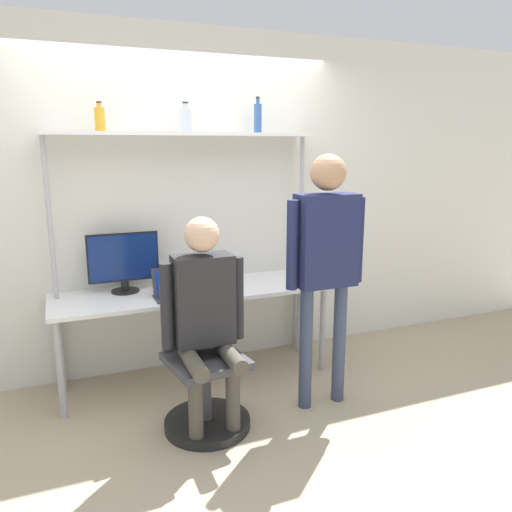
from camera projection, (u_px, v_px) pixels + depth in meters
The scene contains 13 objects.
ground_plane at pixel (209, 395), 3.69m from camera, with size 12.00×12.00×0.00m, color tan.
wall_back at pixel (181, 203), 4.00m from camera, with size 8.00×0.06×2.70m.
desk at pixel (195, 298), 3.84m from camera, with size 2.11×0.62×0.72m.
shelf_unit at pixel (186, 166), 3.76m from camera, with size 2.01×0.30×1.90m.
monitor at pixel (124, 261), 3.72m from camera, with size 0.52×0.21×0.45m.
laptop at pixel (177, 289), 3.64m from camera, with size 0.35×0.22×0.21m.
cell_phone at pixel (220, 293), 3.71m from camera, with size 0.07×0.15×0.01m.
office_chair at pixel (204, 383), 3.24m from camera, with size 0.56×0.56×0.94m.
person_seated at pixel (205, 308), 3.09m from camera, with size 0.53×0.47×1.39m.
person_standing at pixel (326, 249), 3.34m from camera, with size 0.58×0.24×1.75m.
bottle_amber at pixel (100, 119), 3.47m from camera, with size 0.07×0.07×0.20m.
bottle_blue at pixel (258, 118), 3.89m from camera, with size 0.06×0.06×0.27m.
bottle_clear at pixel (186, 119), 3.69m from camera, with size 0.09×0.09×0.22m.
Camera 1 is at (-0.93, -3.26, 1.81)m, focal length 35.00 mm.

